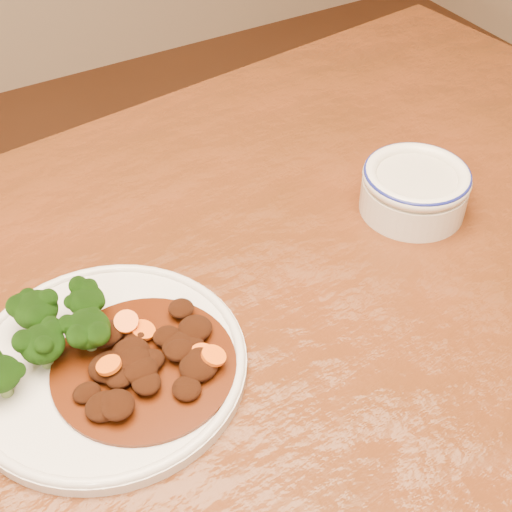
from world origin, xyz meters
TOP-DOWN VIEW (x-y plane):
  - dining_table at (0.00, 0.00)m, footprint 1.59×1.07m
  - dinner_plate at (-0.09, 0.04)m, footprint 0.26×0.26m
  - broccoli_florets at (-0.12, 0.08)m, footprint 0.13×0.10m
  - mince_stew at (-0.06, 0.02)m, footprint 0.17×0.17m
  - dip_bowl at (0.31, 0.09)m, footprint 0.12×0.12m

SIDE VIEW (x-z plane):
  - dining_table at x=0.00m, z-range 0.30..1.05m
  - dinner_plate at x=-0.09m, z-range 0.75..0.77m
  - mince_stew at x=-0.06m, z-range 0.76..0.79m
  - dip_bowl at x=0.31m, z-range 0.75..0.81m
  - broccoli_florets at x=-0.12m, z-range 0.77..0.81m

